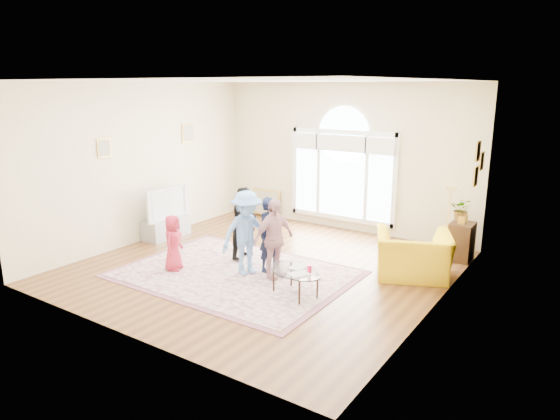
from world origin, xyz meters
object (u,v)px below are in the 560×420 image
Objects in this scene: television at (165,203)px; coffee_table at (295,271)px; area_rug at (235,274)px; armchair at (413,255)px; tv_console at (166,228)px.

television is 1.04× the size of coffee_table.
armchair reaches higher than area_rug.
area_rug is at bearing -169.88° from coffee_table.
coffee_table is 2.12m from armchair.
armchair is at bearing 7.75° from television.
area_rug is 3.60× the size of tv_console.
coffee_table is (1.33, -0.19, 0.39)m from area_rug.
tv_console is 0.86× the size of television.
television is (0.01, 0.00, 0.54)m from tv_console.
television reaches higher than area_rug.
area_rug is 3.11× the size of television.
tv_console is at bearing -180.00° from television.
armchair reaches higher than tv_console.
area_rug is 2.69m from tv_console.
area_rug is 3.23× the size of coffee_table.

